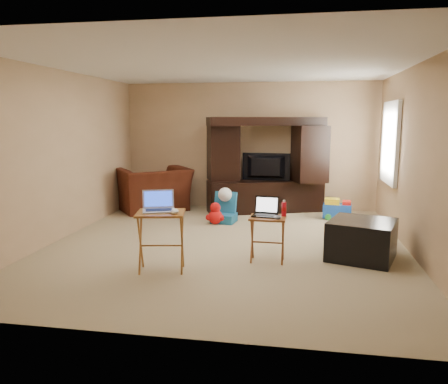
% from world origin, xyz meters
% --- Properties ---
extents(floor, '(5.50, 5.50, 0.00)m').
position_xyz_m(floor, '(0.00, 0.00, 0.00)').
color(floor, '#C9B78B').
rests_on(floor, ground).
extents(ceiling, '(5.50, 5.50, 0.00)m').
position_xyz_m(ceiling, '(0.00, 0.00, 2.50)').
color(ceiling, silver).
rests_on(ceiling, ground).
extents(wall_back, '(5.00, 0.00, 5.00)m').
position_xyz_m(wall_back, '(0.00, 2.75, 1.25)').
color(wall_back, tan).
rests_on(wall_back, ground).
extents(wall_front, '(5.00, 0.00, 5.00)m').
position_xyz_m(wall_front, '(0.00, -2.75, 1.25)').
color(wall_front, tan).
rests_on(wall_front, ground).
extents(wall_left, '(0.00, 5.50, 5.50)m').
position_xyz_m(wall_left, '(-2.50, 0.00, 1.25)').
color(wall_left, tan).
rests_on(wall_left, ground).
extents(wall_right, '(0.00, 5.50, 5.50)m').
position_xyz_m(wall_right, '(2.50, 0.00, 1.25)').
color(wall_right, tan).
rests_on(wall_right, ground).
extents(window_pane, '(0.00, 1.20, 1.20)m').
position_xyz_m(window_pane, '(2.48, 1.55, 1.40)').
color(window_pane, white).
rests_on(window_pane, ground).
extents(window_frame, '(0.06, 1.14, 1.34)m').
position_xyz_m(window_frame, '(2.46, 1.55, 1.40)').
color(window_frame, white).
rests_on(window_frame, ground).
extents(entertainment_center, '(2.28, 1.30, 1.82)m').
position_xyz_m(entertainment_center, '(0.37, 2.41, 0.91)').
color(entertainment_center, black).
rests_on(entertainment_center, floor).
extents(television, '(0.93, 0.19, 0.53)m').
position_xyz_m(television, '(0.37, 2.36, 0.87)').
color(television, black).
rests_on(television, entertainment_center).
extents(recliner, '(1.72, 1.69, 0.84)m').
position_xyz_m(recliner, '(-1.82, 2.15, 0.42)').
color(recliner, '#491C0F').
rests_on(recliner, floor).
extents(child_rocker, '(0.46, 0.50, 0.53)m').
position_xyz_m(child_rocker, '(-0.27, 1.37, 0.26)').
color(child_rocker, '#185E89').
rests_on(child_rocker, floor).
extents(plush_toy, '(0.34, 0.29, 0.38)m').
position_xyz_m(plush_toy, '(-0.39, 1.21, 0.19)').
color(plush_toy, red).
rests_on(plush_toy, floor).
extents(push_toy, '(0.54, 0.41, 0.38)m').
position_xyz_m(push_toy, '(1.70, 1.98, 0.19)').
color(push_toy, blue).
rests_on(push_toy, floor).
extents(ottoman, '(0.98, 0.98, 0.50)m').
position_xyz_m(ottoman, '(1.82, -0.32, 0.25)').
color(ottoman, black).
rests_on(ottoman, floor).
extents(tray_table_left, '(0.62, 0.53, 0.71)m').
position_xyz_m(tray_table_left, '(-0.57, -1.21, 0.36)').
color(tray_table_left, '#AC6A29').
rests_on(tray_table_left, floor).
extents(tray_table_right, '(0.45, 0.37, 0.58)m').
position_xyz_m(tray_table_right, '(0.63, -0.66, 0.29)').
color(tray_table_right, '#9F5B26').
rests_on(tray_table_right, floor).
extents(laptop_left, '(0.45, 0.41, 0.24)m').
position_xyz_m(laptop_left, '(-0.60, -1.18, 0.83)').
color(laptop_left, silver).
rests_on(laptop_left, tray_table_left).
extents(laptop_right, '(0.33, 0.29, 0.24)m').
position_xyz_m(laptop_right, '(0.59, -0.64, 0.70)').
color(laptop_right, black).
rests_on(laptop_right, tray_table_right).
extents(mouse_left, '(0.12, 0.16, 0.06)m').
position_xyz_m(mouse_left, '(-0.38, -1.28, 0.74)').
color(mouse_left, silver).
rests_on(mouse_left, tray_table_left).
extents(mouse_right, '(0.11, 0.14, 0.05)m').
position_xyz_m(mouse_right, '(0.76, -0.78, 0.60)').
color(mouse_right, '#3A393E').
rests_on(mouse_right, tray_table_right).
extents(water_bottle, '(0.06, 0.06, 0.18)m').
position_xyz_m(water_bottle, '(0.83, -0.58, 0.67)').
color(water_bottle, red).
rests_on(water_bottle, tray_table_right).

